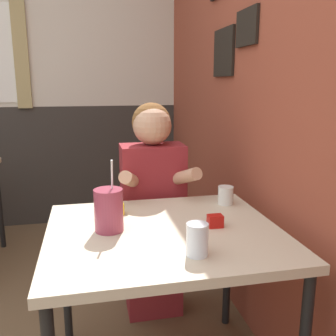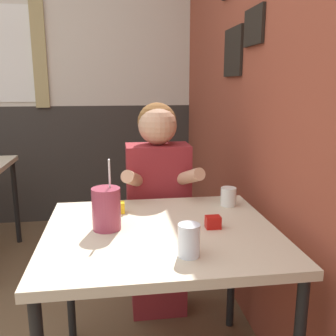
# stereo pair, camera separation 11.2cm
# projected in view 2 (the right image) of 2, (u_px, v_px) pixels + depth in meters

# --- Properties ---
(brick_wall_right) EXTENTS (0.08, 4.46, 2.70)m
(brick_wall_right) POSITION_uv_depth(u_px,v_px,m) (232.00, 76.00, 2.33)
(brick_wall_right) COLOR brown
(brick_wall_right) RESTS_ON ground_plane
(back_wall) EXTENTS (5.90, 0.09, 2.70)m
(back_wall) POSITION_uv_depth(u_px,v_px,m) (29.00, 77.00, 3.35)
(back_wall) COLOR beige
(back_wall) RESTS_ON ground_plane
(main_table) EXTENTS (0.93, 0.81, 0.73)m
(main_table) POSITION_uv_depth(u_px,v_px,m) (161.00, 246.00, 1.51)
(main_table) COLOR beige
(main_table) RESTS_ON ground_plane
(person_seated) EXTENTS (0.42, 0.41, 1.21)m
(person_seated) POSITION_uv_depth(u_px,v_px,m) (158.00, 207.00, 2.07)
(person_seated) COLOR maroon
(person_seated) RESTS_ON ground_plane
(cocktail_pitcher) EXTENTS (0.11, 0.11, 0.29)m
(cocktail_pitcher) POSITION_uv_depth(u_px,v_px,m) (106.00, 209.00, 1.48)
(cocktail_pitcher) COLOR #99384C
(cocktail_pitcher) RESTS_ON main_table
(glass_near_pitcher) EXTENTS (0.08, 0.08, 0.11)m
(glass_near_pitcher) POSITION_uv_depth(u_px,v_px,m) (189.00, 240.00, 1.26)
(glass_near_pitcher) COLOR silver
(glass_near_pitcher) RESTS_ON main_table
(glass_center) EXTENTS (0.07, 0.07, 0.09)m
(glass_center) POSITION_uv_depth(u_px,v_px,m) (228.00, 197.00, 1.78)
(glass_center) COLOR silver
(glass_center) RESTS_ON main_table
(condiment_ketchup) EXTENTS (0.06, 0.04, 0.05)m
(condiment_ketchup) POSITION_uv_depth(u_px,v_px,m) (213.00, 222.00, 1.51)
(condiment_ketchup) COLOR #B7140F
(condiment_ketchup) RESTS_ON main_table
(condiment_mustard) EXTENTS (0.06, 0.04, 0.05)m
(condiment_mustard) POSITION_uv_depth(u_px,v_px,m) (118.00, 208.00, 1.68)
(condiment_mustard) COLOR yellow
(condiment_mustard) RESTS_ON main_table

